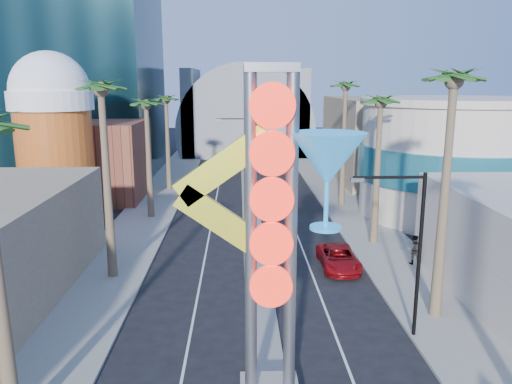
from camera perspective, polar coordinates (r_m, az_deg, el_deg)
sidewalk_west at (r=50.65m, az=-11.48°, el=-1.32°), size 5.00×100.00×0.15m
sidewalk_east at (r=51.06m, az=10.05°, el=-1.15°), size 5.00×100.00×0.15m
median at (r=52.88m, az=-0.75°, el=-0.49°), size 1.60×84.00×0.15m
brick_filler_west at (r=54.22m, az=-17.95°, el=3.45°), size 10.00×10.00×8.00m
filler_east at (r=64.22m, az=13.54°, el=5.93°), size 10.00×20.00×10.00m
beer_mug at (r=46.52m, az=-22.12°, el=6.52°), size 7.00×7.00×14.50m
turquoise_building at (r=47.99m, az=21.53°, el=3.59°), size 16.60×16.60×10.60m
canopy at (r=85.87m, az=-1.25°, el=7.38°), size 22.00×16.00×22.00m
neon_sign at (r=17.23m, az=4.44°, el=-3.17°), size 6.53×2.60×12.55m
streetlight_0 at (r=34.29m, az=0.79°, el=0.59°), size 3.79×0.25×8.00m
streetlight_1 at (r=57.95m, az=-1.44°, el=5.48°), size 3.79×0.25×8.00m
streetlight_2 at (r=23.97m, az=17.21°, el=-5.35°), size 3.45×0.25×8.00m
palm_1 at (r=30.58m, az=-17.24°, el=9.84°), size 2.40×2.40×12.70m
palm_2 at (r=44.30m, az=-12.42°, el=9.01°), size 2.40×2.40×11.20m
palm_3 at (r=56.13m, az=-10.23°, el=9.78°), size 2.40×2.40×11.20m
palm_5 at (r=25.60m, az=21.58°, el=10.12°), size 2.40×2.40×13.20m
palm_6 at (r=36.98m, az=14.03°, el=9.00°), size 2.40×2.40×11.70m
palm_7 at (r=48.59m, az=10.19°, el=10.97°), size 2.40×2.40×12.70m
red_pickup at (r=33.28m, az=9.42°, el=-7.44°), size 2.34×5.05×1.40m
pedestrian_b at (r=34.69m, az=17.60°, el=-6.29°), size 1.06×0.88×1.96m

